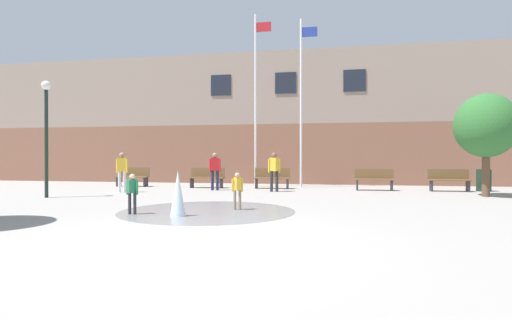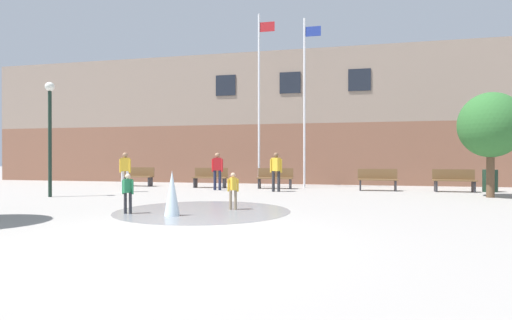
{
  "view_description": "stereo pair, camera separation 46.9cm",
  "coord_description": "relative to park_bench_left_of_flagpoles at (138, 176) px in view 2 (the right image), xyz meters",
  "views": [
    {
      "loc": [
        2.38,
        -6.29,
        1.38
      ],
      "look_at": [
        -0.23,
        7.42,
        1.3
      ],
      "focal_mm": 28.0,
      "sensor_mm": 36.0,
      "label": 1
    },
    {
      "loc": [
        2.83,
        -6.19,
        1.38
      ],
      "look_at": [
        -0.23,
        7.42,
        1.3
      ],
      "focal_mm": 28.0,
      "sensor_mm": 36.0,
      "label": 2
    }
  ],
  "objects": [
    {
      "name": "street_tree_near_building",
      "position": [
        14.76,
        -2.34,
        2.02
      ],
      "size": [
        2.12,
        2.12,
        3.65
      ],
      "color": "brown",
      "rests_on": "ground"
    },
    {
      "name": "park_bench_center",
      "position": [
        6.78,
        -0.06,
        0.0
      ],
      "size": [
        1.6,
        0.44,
        0.91
      ],
      "color": "#28282D",
      "rests_on": "ground"
    },
    {
      "name": "park_bench_under_left_flagpole",
      "position": [
        3.78,
        -0.2,
        0.0
      ],
      "size": [
        1.6,
        0.44,
        0.91
      ],
      "color": "#28282D",
      "rests_on": "ground"
    },
    {
      "name": "lamp_post_left_lane",
      "position": [
        -0.29,
        -5.54,
        2.15
      ],
      "size": [
        0.32,
        0.32,
        4.04
      ],
      "color": "#192D23",
      "rests_on": "ground"
    },
    {
      "name": "park_bench_near_trashcan",
      "position": [
        11.16,
        -0.25,
        0.0
      ],
      "size": [
        1.6,
        0.44,
        0.91
      ],
      "color": "#28282D",
      "rests_on": "ground"
    },
    {
      "name": "park_bench_far_right",
      "position": [
        14.12,
        -0.2,
        0.0
      ],
      "size": [
        1.6,
        0.44,
        0.91
      ],
      "color": "#28282D",
      "rests_on": "ground"
    },
    {
      "name": "flagpole_right",
      "position": [
        8.03,
        0.85,
        3.67
      ],
      "size": [
        0.8,
        0.1,
        7.81
      ],
      "color": "silver",
      "rests_on": "ground"
    },
    {
      "name": "flagpole_left",
      "position": [
        5.87,
        0.85,
        3.86
      ],
      "size": [
        0.8,
        0.1,
        8.18
      ],
      "color": "silver",
      "rests_on": "ground"
    },
    {
      "name": "teen_by_trashcan",
      "position": [
        4.54,
        -1.46,
        0.45
      ],
      "size": [
        0.5,
        0.31,
        1.59
      ],
      "rotation": [
        0.0,
        0.0,
        -2.78
      ],
      "color": "#1E233D",
      "rests_on": "ground"
    },
    {
      "name": "ground_plane",
      "position": [
        7.03,
        -11.42,
        -0.48
      ],
      "size": [
        100.0,
        100.0,
        0.0
      ],
      "primitive_type": "plane",
      "color": "gray"
    },
    {
      "name": "park_bench_left_of_flagpoles",
      "position": [
        0.0,
        0.0,
        0.0
      ],
      "size": [
        1.6,
        0.44,
        0.91
      ],
      "color": "#28282D",
      "rests_on": "ground"
    },
    {
      "name": "child_with_pink_shirt",
      "position": [
        6.95,
        -7.44,
        0.1
      ],
      "size": [
        0.31,
        0.24,
        0.99
      ],
      "rotation": [
        0.0,
        0.0,
        2.22
      ],
      "color": "#89755B",
      "rests_on": "ground"
    },
    {
      "name": "library_building",
      "position": [
        7.03,
        6.06,
        3.03
      ],
      "size": [
        36.0,
        6.05,
        7.02
      ],
      "color": "brown",
      "rests_on": "ground"
    },
    {
      "name": "splash_fountain",
      "position": [
        6.06,
        -8.31,
        -0.22
      ],
      "size": [
        4.53,
        4.53,
        1.08
      ],
      "color": "gray",
      "rests_on": "ground"
    },
    {
      "name": "adult_near_bench",
      "position": [
        7.1,
        -1.67,
        0.45
      ],
      "size": [
        0.5,
        0.35,
        1.59
      ],
      "rotation": [
        0.0,
        0.0,
        2.55
      ],
      "color": "#28282D",
      "rests_on": "ground"
    },
    {
      "name": "adult_in_red",
      "position": [
        1.2,
        -3.13,
        0.45
      ],
      "size": [
        0.5,
        0.32,
        1.59
      ],
      "rotation": [
        0.0,
        0.0,
        -2.72
      ],
      "color": "silver",
      "rests_on": "ground"
    },
    {
      "name": "trash_can",
      "position": [
        15.55,
        0.14,
        -0.03
      ],
      "size": [
        0.56,
        0.56,
        0.9
      ],
      "primitive_type": "cylinder",
      "color": "#193323",
      "rests_on": "ground"
    },
    {
      "name": "child_running",
      "position": [
        4.63,
        -8.75,
        0.1
      ],
      "size": [
        0.31,
        0.24,
        0.99
      ],
      "rotation": [
        0.0,
        0.0,
        0.91
      ],
      "color": "#28282D",
      "rests_on": "ground"
    }
  ]
}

